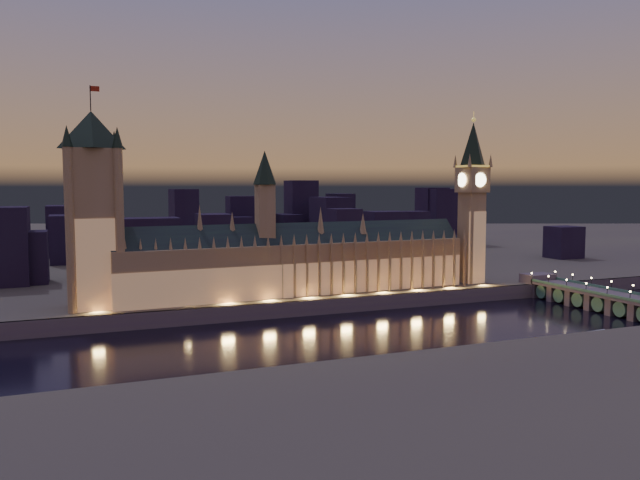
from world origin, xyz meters
name	(u,v)px	position (x,y,z in m)	size (l,w,h in m)	color
ground_plane	(354,331)	(0.00, 0.00, 0.00)	(2000.00, 2000.00, 0.00)	black
north_bank	(177,238)	(0.00, 520.00, 4.00)	(2000.00, 960.00, 8.00)	#423535
embankment_wall	(321,307)	(0.00, 41.00, 4.00)	(2000.00, 2.50, 8.00)	#584455
palace_of_westminster	(299,261)	(-4.77, 61.74, 26.37)	(202.00, 29.81, 78.00)	#9D7648
victoria_tower	(94,199)	(-110.00, 61.91, 60.76)	(31.68, 31.68, 106.97)	#9D7648
elizabeth_tower	(472,188)	(108.00, 61.92, 66.06)	(18.00, 18.00, 104.34)	#9D7648
westminster_bridge	(599,299)	(145.36, -3.45, 5.99)	(19.03, 113.00, 15.90)	#584455
river_boat	(592,340)	(85.36, -58.00, 1.56)	(41.11, 12.51, 4.50)	#584455
city_backdrop	(266,230)	(32.39, 247.15, 30.47)	(477.74, 215.63, 81.46)	black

